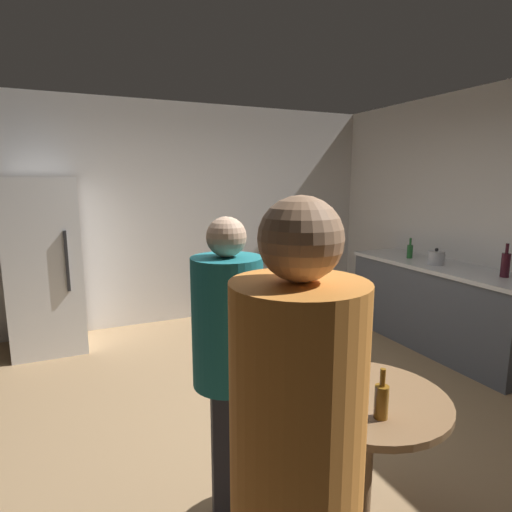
{
  "coord_description": "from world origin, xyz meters",
  "views": [
    {
      "loc": [
        -1.24,
        -2.57,
        1.77
      ],
      "look_at": [
        0.24,
        0.75,
        1.11
      ],
      "focal_mm": 29.48,
      "sensor_mm": 36.0,
      "label": 1
    }
  ],
  "objects_px": {
    "beer_bottle_on_counter": "(410,251)",
    "person_in_teal_shirt": "(228,355)",
    "kettle": "(436,258)",
    "beer_bottle_amber": "(381,400)",
    "refrigerator": "(45,266)",
    "beer_bottle_brown": "(307,371)",
    "wine_bottle_on_counter": "(506,264)",
    "plastic_cup_blue": "(355,403)",
    "foreground_table": "(365,415)",
    "person_in_orange_shirt": "(296,476)"
  },
  "relations": [
    {
      "from": "beer_bottle_on_counter",
      "to": "person_in_teal_shirt",
      "type": "distance_m",
      "value": 3.34
    },
    {
      "from": "kettle",
      "to": "beer_bottle_amber",
      "type": "xyz_separation_m",
      "value": [
        -2.28,
        -1.83,
        -0.15
      ]
    },
    {
      "from": "refrigerator",
      "to": "beer_bottle_brown",
      "type": "xyz_separation_m",
      "value": [
        1.3,
        -3.07,
        -0.08
      ]
    },
    {
      "from": "wine_bottle_on_counter",
      "to": "beer_bottle_on_counter",
      "type": "distance_m",
      "value": 1.08
    },
    {
      "from": "beer_bottle_amber",
      "to": "beer_bottle_brown",
      "type": "bearing_deg",
      "value": 111.96
    },
    {
      "from": "beer_bottle_brown",
      "to": "plastic_cup_blue",
      "type": "xyz_separation_m",
      "value": [
        0.06,
        -0.31,
        -0.03
      ]
    },
    {
      "from": "beer_bottle_amber",
      "to": "beer_bottle_brown",
      "type": "height_order",
      "value": "same"
    },
    {
      "from": "wine_bottle_on_counter",
      "to": "refrigerator",
      "type": "bearing_deg",
      "value": 149.16
    },
    {
      "from": "beer_bottle_on_counter",
      "to": "beer_bottle_brown",
      "type": "distance_m",
      "value": 3.08
    },
    {
      "from": "beer_bottle_brown",
      "to": "plastic_cup_blue",
      "type": "distance_m",
      "value": 0.32
    },
    {
      "from": "beer_bottle_amber",
      "to": "plastic_cup_blue",
      "type": "xyz_separation_m",
      "value": [
        -0.09,
        0.07,
        -0.03
      ]
    },
    {
      "from": "kettle",
      "to": "foreground_table",
      "type": "xyz_separation_m",
      "value": [
        -2.21,
        -1.65,
        -0.34
      ]
    },
    {
      "from": "wine_bottle_on_counter",
      "to": "foreground_table",
      "type": "xyz_separation_m",
      "value": [
        -2.32,
        -0.97,
        -0.39
      ]
    },
    {
      "from": "person_in_teal_shirt",
      "to": "person_in_orange_shirt",
      "type": "distance_m",
      "value": 0.98
    },
    {
      "from": "person_in_orange_shirt",
      "to": "kettle",
      "type": "bearing_deg",
      "value": -35.41
    },
    {
      "from": "foreground_table",
      "to": "wine_bottle_on_counter",
      "type": "bearing_deg",
      "value": 22.62
    },
    {
      "from": "beer_bottle_on_counter",
      "to": "beer_bottle_brown",
      "type": "relative_size",
      "value": 1.0
    },
    {
      "from": "kettle",
      "to": "person_in_orange_shirt",
      "type": "bearing_deg",
      "value": -142.13
    },
    {
      "from": "person_in_teal_shirt",
      "to": "plastic_cup_blue",
      "type": "bearing_deg",
      "value": -27.44
    },
    {
      "from": "kettle",
      "to": "beer_bottle_brown",
      "type": "height_order",
      "value": "kettle"
    },
    {
      "from": "kettle",
      "to": "wine_bottle_on_counter",
      "type": "relative_size",
      "value": 0.79
    },
    {
      "from": "foreground_table",
      "to": "person_in_teal_shirt",
      "type": "xyz_separation_m",
      "value": [
        -0.61,
        0.29,
        0.31
      ]
    },
    {
      "from": "kettle",
      "to": "person_in_orange_shirt",
      "type": "distance_m",
      "value": 3.79
    },
    {
      "from": "beer_bottle_amber",
      "to": "person_in_teal_shirt",
      "type": "bearing_deg",
      "value": 138.63
    },
    {
      "from": "kettle",
      "to": "refrigerator",
      "type": "bearing_deg",
      "value": 156.63
    },
    {
      "from": "beer_bottle_on_counter",
      "to": "beer_bottle_brown",
      "type": "bearing_deg",
      "value": -142.92
    },
    {
      "from": "refrigerator",
      "to": "wine_bottle_on_counter",
      "type": "relative_size",
      "value": 5.81
    },
    {
      "from": "person_in_teal_shirt",
      "to": "wine_bottle_on_counter",
      "type": "bearing_deg",
      "value": 27.85
    },
    {
      "from": "kettle",
      "to": "plastic_cup_blue",
      "type": "distance_m",
      "value": 2.96
    },
    {
      "from": "plastic_cup_blue",
      "to": "person_in_teal_shirt",
      "type": "xyz_separation_m",
      "value": [
        -0.45,
        0.41,
        0.15
      ]
    },
    {
      "from": "wine_bottle_on_counter",
      "to": "person_in_teal_shirt",
      "type": "relative_size",
      "value": 0.19
    },
    {
      "from": "refrigerator",
      "to": "person_in_orange_shirt",
      "type": "relative_size",
      "value": 1.04
    },
    {
      "from": "foreground_table",
      "to": "person_in_teal_shirt",
      "type": "relative_size",
      "value": 0.5
    },
    {
      "from": "plastic_cup_blue",
      "to": "beer_bottle_on_counter",
      "type": "bearing_deg",
      "value": 42.12
    },
    {
      "from": "person_in_teal_shirt",
      "to": "person_in_orange_shirt",
      "type": "bearing_deg",
      "value": -85.17
    },
    {
      "from": "wine_bottle_on_counter",
      "to": "person_in_orange_shirt",
      "type": "relative_size",
      "value": 0.18
    },
    {
      "from": "kettle",
      "to": "wine_bottle_on_counter",
      "type": "bearing_deg",
      "value": -80.68
    },
    {
      "from": "beer_bottle_amber",
      "to": "person_in_teal_shirt",
      "type": "xyz_separation_m",
      "value": [
        -0.54,
        0.48,
        0.12
      ]
    },
    {
      "from": "refrigerator",
      "to": "beer_bottle_on_counter",
      "type": "bearing_deg",
      "value": -17.9
    },
    {
      "from": "foreground_table",
      "to": "beer_bottle_amber",
      "type": "distance_m",
      "value": 0.27
    },
    {
      "from": "person_in_teal_shirt",
      "to": "person_in_orange_shirt",
      "type": "height_order",
      "value": "person_in_orange_shirt"
    },
    {
      "from": "beer_bottle_amber",
      "to": "plastic_cup_blue",
      "type": "bearing_deg",
      "value": 143.52
    },
    {
      "from": "foreground_table",
      "to": "person_in_orange_shirt",
      "type": "distance_m",
      "value": 1.1
    },
    {
      "from": "refrigerator",
      "to": "wine_bottle_on_counter",
      "type": "height_order",
      "value": "refrigerator"
    },
    {
      "from": "kettle",
      "to": "plastic_cup_blue",
      "type": "height_order",
      "value": "kettle"
    },
    {
      "from": "kettle",
      "to": "foreground_table",
      "type": "distance_m",
      "value": 2.78
    },
    {
      "from": "beer_bottle_brown",
      "to": "plastic_cup_blue",
      "type": "relative_size",
      "value": 2.09
    },
    {
      "from": "foreground_table",
      "to": "plastic_cup_blue",
      "type": "height_order",
      "value": "plastic_cup_blue"
    },
    {
      "from": "foreground_table",
      "to": "beer_bottle_amber",
      "type": "relative_size",
      "value": 3.48
    },
    {
      "from": "kettle",
      "to": "beer_bottle_on_counter",
      "type": "relative_size",
      "value": 1.06
    }
  ]
}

